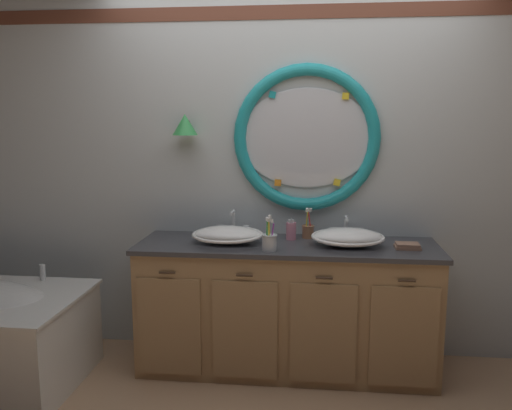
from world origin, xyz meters
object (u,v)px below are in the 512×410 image
(sink_basin_right, at_px, (348,237))
(folded_hand_towel, at_px, (408,246))
(sink_basin_left, at_px, (228,235))
(soap_dispenser, at_px, (291,230))
(toothbrush_holder_left, at_px, (269,241))
(toothbrush_holder_right, at_px, (308,230))

(sink_basin_right, height_order, folded_hand_towel, sink_basin_right)
(sink_basin_left, relative_size, sink_basin_right, 1.00)
(sink_basin_right, xyz_separation_m, soap_dispenser, (-0.36, 0.15, 0.00))
(sink_basin_left, bearing_deg, toothbrush_holder_left, -30.16)
(soap_dispenser, bearing_deg, sink_basin_right, -21.86)
(sink_basin_left, height_order, folded_hand_towel, sink_basin_left)
(toothbrush_holder_left, distance_m, soap_dispenser, 0.33)
(sink_basin_right, relative_size, toothbrush_holder_right, 2.23)
(soap_dispenser, relative_size, folded_hand_towel, 0.95)
(toothbrush_holder_left, height_order, folded_hand_towel, toothbrush_holder_left)
(sink_basin_right, distance_m, folded_hand_towel, 0.37)
(toothbrush_holder_left, distance_m, folded_hand_towel, 0.86)
(toothbrush_holder_right, height_order, folded_hand_towel, toothbrush_holder_right)
(sink_basin_left, relative_size, folded_hand_towel, 3.00)
(sink_basin_right, relative_size, soap_dispenser, 3.16)
(toothbrush_holder_left, xyz_separation_m, folded_hand_towel, (0.85, 0.15, -0.04))
(sink_basin_left, distance_m, toothbrush_holder_left, 0.33)
(toothbrush_holder_right, xyz_separation_m, folded_hand_towel, (0.62, -0.22, -0.04))
(sink_basin_right, bearing_deg, sink_basin_left, -180.00)
(sink_basin_right, xyz_separation_m, folded_hand_towel, (0.37, -0.02, -0.04))
(sink_basin_left, xyz_separation_m, folded_hand_towel, (1.13, -0.02, -0.04))
(toothbrush_holder_left, distance_m, toothbrush_holder_right, 0.44)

